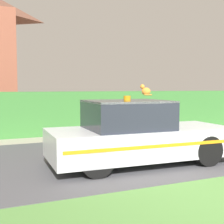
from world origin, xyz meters
The scene contains 4 objects.
road_strip centered at (0.00, 3.66, 0.01)m, with size 28.00×5.13×0.01m, color #4C4C51.
garden_hedge centered at (-0.24, 7.68, 0.79)m, with size 15.08×0.61×1.58m, color #3D7F38.
police_car centered at (-0.33, 2.63, 0.67)m, with size 4.20×1.83×1.54m.
cat centered at (-0.04, 2.79, 1.66)m, with size 0.25×0.30×0.27m.
Camera 1 is at (-3.62, -3.50, 1.74)m, focal length 50.00 mm.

